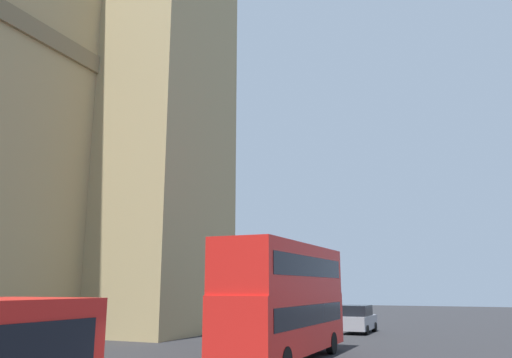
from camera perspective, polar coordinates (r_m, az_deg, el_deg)
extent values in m
cube|color=tan|center=(42.58, -11.43, 17.96)|extent=(9.76, 9.76, 48.56)
cube|color=red|center=(22.49, 3.35, -15.94)|extent=(9.97, 2.50, 2.40)
cube|color=black|center=(22.47, 3.34, -15.05)|extent=(8.97, 2.54, 0.84)
cube|color=red|center=(22.45, 3.28, -10.20)|extent=(9.77, 2.50, 2.10)
cube|color=black|center=(22.46, 3.28, -9.95)|extent=(8.97, 2.54, 0.84)
cylinder|color=black|center=(25.26, 8.56, -17.91)|extent=(1.00, 0.30, 1.00)
cube|color=gray|center=(36.78, 11.52, -15.64)|extent=(4.40, 1.80, 0.90)
cube|color=black|center=(36.54, 11.39, -14.41)|extent=(2.46, 1.66, 0.70)
cylinder|color=black|center=(38.01, 13.26, -16.02)|extent=(0.64, 0.30, 0.64)
cylinder|color=black|center=(35.26, 12.37, -16.39)|extent=(0.64, 0.30, 0.64)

